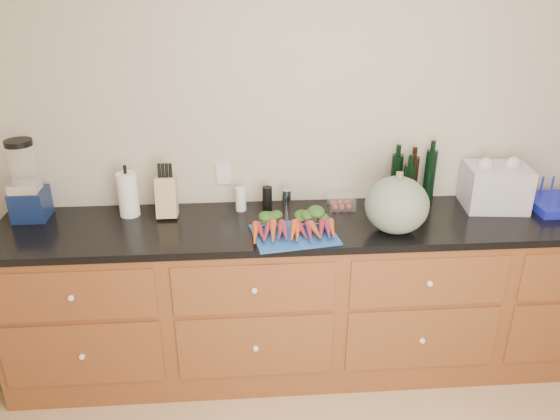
{
  "coord_description": "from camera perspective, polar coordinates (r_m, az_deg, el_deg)",
  "views": [
    {
      "loc": [
        -0.49,
        -1.35,
        2.21
      ],
      "look_at": [
        -0.3,
        1.2,
        1.06
      ],
      "focal_mm": 35.0,
      "sensor_mm": 36.0,
      "label": 1
    }
  ],
  "objects": [
    {
      "name": "paper_towel",
      "position": [
        3.1,
        -15.6,
        1.57
      ],
      "size": [
        0.11,
        0.11,
        0.25
      ],
      "primitive_type": "cylinder",
      "color": "white",
      "rests_on": "countertop"
    },
    {
      "name": "cabinets",
      "position": [
        3.21,
        5.36,
        -9.07
      ],
      "size": [
        3.6,
        0.64,
        0.9
      ],
      "color": "brown",
      "rests_on": "ground"
    },
    {
      "name": "grinder_pepper",
      "position": [
        3.08,
        -1.34,
        1.23
      ],
      "size": [
        0.05,
        0.05,
        0.14
      ],
      "primitive_type": "cylinder",
      "color": "black",
      "rests_on": "countertop"
    },
    {
      "name": "grinder_salt",
      "position": [
        3.07,
        -4.12,
        1.13
      ],
      "size": [
        0.06,
        0.06,
        0.13
      ],
      "primitive_type": "cylinder",
      "color": "white",
      "rests_on": "countertop"
    },
    {
      "name": "wall_back",
      "position": [
        3.15,
        5.01,
        7.34
      ],
      "size": [
        4.1,
        0.05,
        2.6
      ],
      "primitive_type": "cube",
      "color": "beige",
      "rests_on": "ground"
    },
    {
      "name": "squash",
      "position": [
        2.86,
        12.11,
        0.52
      ],
      "size": [
        0.33,
        0.33,
        0.3
      ],
      "primitive_type": "ellipsoid",
      "color": "#5B6D5B",
      "rests_on": "countertop"
    },
    {
      "name": "knife_block",
      "position": [
        3.05,
        -11.75,
        1.34
      ],
      "size": [
        0.11,
        0.11,
        0.22
      ],
      "primitive_type": "cube",
      "color": "tan",
      "rests_on": "countertop"
    },
    {
      "name": "cutting_board",
      "position": [
        2.8,
        1.48,
        -2.59
      ],
      "size": [
        0.46,
        0.38,
        0.01
      ],
      "primitive_type": "cube",
      "rotation": [
        0.0,
        0.0,
        0.16
      ],
      "color": "#1C4EA1",
      "rests_on": "countertop"
    },
    {
      "name": "blender_appliance",
      "position": [
        3.22,
        -24.96,
        2.37
      ],
      "size": [
        0.18,
        0.18,
        0.44
      ],
      "color": "#0F1E49",
      "rests_on": "countertop"
    },
    {
      "name": "canister_chrome",
      "position": [
        3.09,
        0.69,
        1.12
      ],
      "size": [
        0.05,
        0.05,
        0.12
      ],
      "primitive_type": "cylinder",
      "color": "silver",
      "rests_on": "countertop"
    },
    {
      "name": "carrots",
      "position": [
        2.82,
        1.42,
        -1.75
      ],
      "size": [
        0.44,
        0.3,
        0.06
      ],
      "color": "#DB4E19",
      "rests_on": "cutting_board"
    },
    {
      "name": "bottles",
      "position": [
        3.22,
        13.61,
        3.05
      ],
      "size": [
        0.26,
        0.13,
        0.31
      ],
      "color": "black",
      "rests_on": "countertop"
    },
    {
      "name": "grocery_bag",
      "position": [
        3.32,
        21.57,
        2.25
      ],
      "size": [
        0.36,
        0.3,
        0.25
      ],
      "primitive_type": null,
      "rotation": [
        0.0,
        0.0,
        -0.11
      ],
      "color": "silver",
      "rests_on": "countertop"
    },
    {
      "name": "tomato_box",
      "position": [
        3.13,
        6.41,
        0.8
      ],
      "size": [
        0.15,
        0.12,
        0.07
      ],
      "primitive_type": "cube",
      "color": "white",
      "rests_on": "countertop"
    },
    {
      "name": "countertop",
      "position": [
        2.99,
        5.7,
        -1.48
      ],
      "size": [
        3.64,
        0.62,
        0.04
      ],
      "primitive_type": "cube",
      "color": "black",
      "rests_on": "cabinets"
    }
  ]
}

